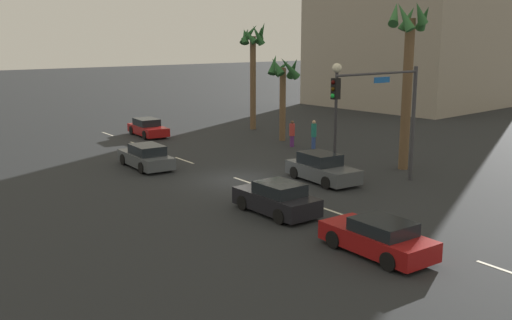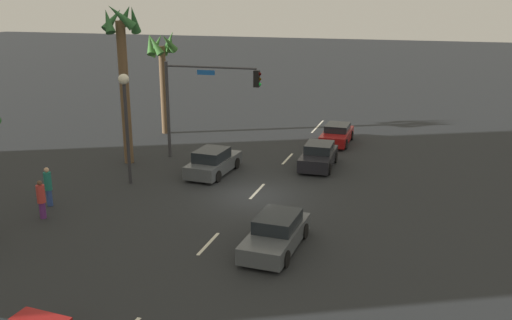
# 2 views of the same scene
# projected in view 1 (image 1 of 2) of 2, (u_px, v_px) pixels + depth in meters

# --- Properties ---
(ground_plane) EXTENTS (220.00, 220.00, 0.00)m
(ground_plane) POSITION_uv_depth(u_px,v_px,m) (240.00, 180.00, 31.15)
(ground_plane) COLOR #232628
(lane_stripe_0) EXTENTS (2.12, 0.14, 0.01)m
(lane_stripe_0) POSITION_uv_depth(u_px,v_px,m) (108.00, 134.00, 45.41)
(lane_stripe_0) COLOR silver
(lane_stripe_0) RESTS_ON ground_plane
(lane_stripe_1) EXTENTS (2.08, 0.14, 0.01)m
(lane_stripe_1) POSITION_uv_depth(u_px,v_px,m) (137.00, 144.00, 41.25)
(lane_stripe_1) COLOR silver
(lane_stripe_1) RESTS_ON ground_plane
(lane_stripe_2) EXTENTS (2.22, 0.14, 0.01)m
(lane_stripe_2) POSITION_uv_depth(u_px,v_px,m) (184.00, 160.00, 35.91)
(lane_stripe_2) COLOR silver
(lane_stripe_2) RESTS_ON ground_plane
(lane_stripe_3) EXTENTS (2.42, 0.14, 0.01)m
(lane_stripe_3) POSITION_uv_depth(u_px,v_px,m) (247.00, 182.00, 30.64)
(lane_stripe_3) COLOR silver
(lane_stripe_3) RESTS_ON ground_plane
(lane_stripe_4) EXTENTS (2.46, 0.14, 0.01)m
(lane_stripe_4) POSITION_uv_depth(u_px,v_px,m) (331.00, 211.00, 25.65)
(lane_stripe_4) COLOR silver
(lane_stripe_4) RESTS_ON ground_plane
(lane_stripe_5) EXTENTS (2.57, 0.14, 0.01)m
(lane_stripe_5) POSITION_uv_depth(u_px,v_px,m) (512.00, 273.00, 18.94)
(lane_stripe_5) COLOR silver
(lane_stripe_5) RESTS_ON ground_plane
(car_0) EXTENTS (4.41, 1.97, 1.35)m
(car_0) POSITION_uv_depth(u_px,v_px,m) (146.00, 157.00, 33.86)
(car_0) COLOR #474C51
(car_0) RESTS_ON ground_plane
(car_1) EXTENTS (4.35, 2.04, 1.47)m
(car_1) POSITION_uv_depth(u_px,v_px,m) (322.00, 169.00, 30.70)
(car_1) COLOR #474C51
(car_1) RESTS_ON ground_plane
(car_2) EXTENTS (4.06, 1.95, 1.39)m
(car_2) POSITION_uv_depth(u_px,v_px,m) (277.00, 199.00, 25.14)
(car_2) COLOR black
(car_2) RESTS_ON ground_plane
(car_3) EXTENTS (4.32, 1.98, 1.28)m
(car_3) POSITION_uv_depth(u_px,v_px,m) (148.00, 128.00, 44.53)
(car_3) COLOR maroon
(car_3) RESTS_ON ground_plane
(car_4) EXTENTS (4.17, 1.86, 1.28)m
(car_4) POSITION_uv_depth(u_px,v_px,m) (378.00, 238.00, 20.46)
(car_4) COLOR maroon
(car_4) RESTS_ON ground_plane
(traffic_signal) EXTENTS (0.41, 6.04, 5.91)m
(traffic_signal) POSITION_uv_depth(u_px,v_px,m) (387.00, 105.00, 28.99)
(traffic_signal) COLOR #38383D
(traffic_signal) RESTS_ON ground_plane
(streetlamp) EXTENTS (0.56, 0.56, 5.88)m
(streetlamp) POSITION_uv_depth(u_px,v_px,m) (336.00, 93.00, 34.36)
(streetlamp) COLOR #2D2D33
(streetlamp) RESTS_ON ground_plane
(pedestrian_0) EXTENTS (0.51, 0.51, 1.79)m
(pedestrian_0) POSITION_uv_depth(u_px,v_px,m) (292.00, 133.00, 40.16)
(pedestrian_0) COLOR #59266B
(pedestrian_0) RESTS_ON ground_plane
(pedestrian_1) EXTENTS (0.40, 0.40, 1.91)m
(pedestrian_1) POSITION_uv_depth(u_px,v_px,m) (314.00, 134.00, 39.43)
(pedestrian_1) COLOR #2D478C
(pedestrian_1) RESTS_ON ground_plane
(palm_tree_0) EXTENTS (2.49, 2.31, 6.18)m
(palm_tree_0) POSITION_uv_depth(u_px,v_px,m) (283.00, 78.00, 41.79)
(palm_tree_0) COLOR brown
(palm_tree_0) RESTS_ON ground_plane
(palm_tree_2) EXTENTS (2.53, 2.57, 9.39)m
(palm_tree_2) POSITION_uv_depth(u_px,v_px,m) (408.00, 57.00, 32.36)
(palm_tree_2) COLOR brown
(palm_tree_2) RESTS_ON ground_plane
(palm_tree_3) EXTENTS (2.41, 2.32, 8.51)m
(palm_tree_3) POSITION_uv_depth(u_px,v_px,m) (253.00, 51.00, 46.63)
(palm_tree_3) COLOR brown
(palm_tree_3) RESTS_ON ground_plane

